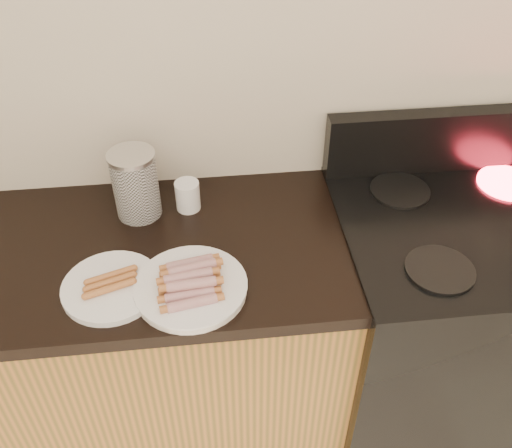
{
  "coord_description": "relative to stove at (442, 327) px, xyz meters",
  "views": [
    {
      "loc": [
        0.02,
        0.53,
        1.96
      ],
      "look_at": [
        0.15,
        1.62,
        1.02
      ],
      "focal_mm": 40.0,
      "sensor_mm": 36.0,
      "label": 1
    }
  ],
  "objects": [
    {
      "name": "burner_far_left",
      "position": [
        -0.17,
        0.17,
        0.46
      ],
      "size": [
        0.18,
        0.18,
        0.01
      ],
      "primitive_type": "cylinder",
      "color": "black",
      "rests_on": "stove"
    },
    {
      "name": "canister",
      "position": [
        -0.95,
        0.17,
        0.55
      ],
      "size": [
        0.13,
        0.13,
        0.2
      ],
      "rotation": [
        0.0,
        0.0,
        0.18
      ],
      "color": "white",
      "rests_on": "counter_slab"
    },
    {
      "name": "burner_near_left",
      "position": [
        -0.17,
        -0.17,
        0.46
      ],
      "size": [
        0.18,
        0.18,
        0.01
      ],
      "primitive_type": "cylinder",
      "color": "black",
      "rests_on": "stove"
    },
    {
      "name": "stove_panel",
      "position": [
        0.0,
        0.28,
        0.55
      ],
      "size": [
        0.76,
        0.06,
        0.2
      ],
      "primitive_type": "cube",
      "color": "black",
      "rests_on": "stove"
    },
    {
      "name": "plain_sausages",
      "position": [
        -1.01,
        -0.13,
        0.47
      ],
      "size": [
        0.12,
        0.1,
        0.02
      ],
      "rotation": [
        0.0,
        0.0,
        0.33
      ],
      "color": "#C77346",
      "rests_on": "side_plate"
    },
    {
      "name": "stove",
      "position": [
        0.0,
        0.0,
        0.0
      ],
      "size": [
        0.76,
        0.65,
        0.91
      ],
      "color": "black",
      "rests_on": "floor"
    },
    {
      "name": "mug",
      "position": [
        -0.81,
        0.18,
        0.49
      ],
      "size": [
        0.09,
        0.09,
        0.09
      ],
      "primitive_type": "cylinder",
      "rotation": [
        0.0,
        0.0,
        -0.41
      ],
      "color": "silver",
      "rests_on": "counter_slab"
    },
    {
      "name": "burner_far_right",
      "position": [
        0.17,
        0.17,
        0.46
      ],
      "size": [
        0.18,
        0.18,
        0.01
      ],
      "primitive_type": "cylinder",
      "color": "#FF1E2D",
      "rests_on": "stove"
    },
    {
      "name": "side_plate",
      "position": [
        -1.01,
        -0.13,
        0.45
      ],
      "size": [
        0.28,
        0.28,
        0.02
      ],
      "primitive_type": "cylinder",
      "rotation": [
        0.0,
        0.0,
        0.14
      ],
      "color": "silver",
      "rests_on": "counter_slab"
    },
    {
      "name": "wall_back",
      "position": [
        -0.78,
        0.32,
        0.84
      ],
      "size": [
        4.0,
        0.04,
        2.6
      ],
      "primitive_type": "cube",
      "color": "silver",
      "rests_on": "ground"
    },
    {
      "name": "main_plate",
      "position": [
        -0.81,
        -0.16,
        0.45
      ],
      "size": [
        0.32,
        0.32,
        0.02
      ],
      "primitive_type": "cylinder",
      "rotation": [
        0.0,
        0.0,
        0.15
      ],
      "color": "white",
      "rests_on": "counter_slab"
    },
    {
      "name": "hotdog_pile",
      "position": [
        -0.81,
        -0.16,
        0.48
      ],
      "size": [
        0.12,
        0.18,
        0.05
      ],
      "rotation": [
        0.0,
        0.0,
        0.13
      ],
      "color": "brown",
      "rests_on": "main_plate"
    }
  ]
}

